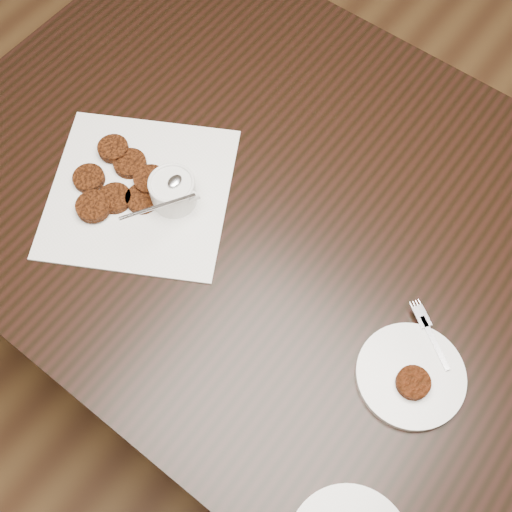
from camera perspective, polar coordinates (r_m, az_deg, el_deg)
The scene contains 6 objects.
floor at distance 1.81m, azimuth 0.35°, elevation -12.87°, with size 4.00×4.00×0.00m, color brown.
table at distance 1.50m, azimuth 4.15°, elevation -4.44°, with size 1.51×0.97×0.75m, color black.
napkin at distance 1.21m, azimuth -10.29°, elevation 5.58°, with size 0.33×0.33×0.00m, color white.
sauce_ramekin at distance 1.14m, azimuth -7.56°, elevation 6.55°, with size 0.11×0.11×0.12m, color silver, non-canonical shape.
patty_cluster at distance 1.22m, azimuth -11.90°, elevation 6.61°, with size 0.21×0.21×0.02m, color #5A250B, non-canonical shape.
plate_with_patty at distance 1.07m, azimuth 13.65°, elevation -10.18°, with size 0.18×0.18×0.03m, color white, non-canonical shape.
Camera 1 is at (0.25, -0.34, 1.76)m, focal length 45.04 mm.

